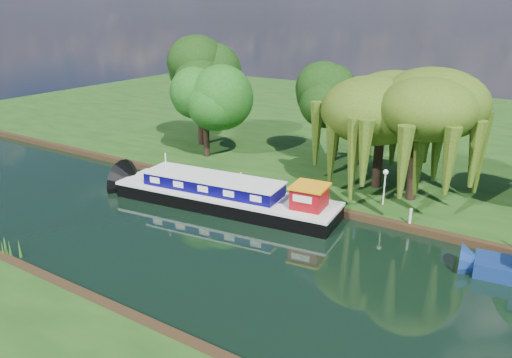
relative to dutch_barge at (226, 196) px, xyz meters
The scene contains 11 objects.
ground 10.36m from the dutch_barge, 29.52° to the right, with size 120.00×120.00×0.00m, color black.
far_bank 30.28m from the dutch_barge, 72.74° to the left, with size 120.00×52.00×0.45m, color #163B10.
dutch_barge is the anchor object (origin of this frame).
red_dinghy 2.09m from the dutch_barge, 18.99° to the left, with size 1.96×2.75×0.57m, color maroon.
willow_left 12.87m from the dutch_barge, 47.90° to the left, with size 6.81×6.81×8.16m.
willow_right 14.29m from the dutch_barge, 35.09° to the left, with size 6.79×6.79×8.27m.
tree_far_left 12.48m from the dutch_barge, 135.09° to the left, with size 4.92×4.92×7.93m.
tree_far_back 16.87m from the dutch_barge, 135.13° to the left, with size 5.59×5.59×9.41m.
tree_far_mid 14.25m from the dutch_barge, 80.97° to the left, with size 4.77×4.77×7.80m.
lamppost 11.03m from the dutch_barge, 29.71° to the left, with size 0.36×0.36×2.56m.
mooring_posts 9.11m from the dutch_barge, 21.33° to the left, with size 19.16×0.16×1.00m.
Camera 1 is at (10.60, -21.10, 13.51)m, focal length 35.00 mm.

